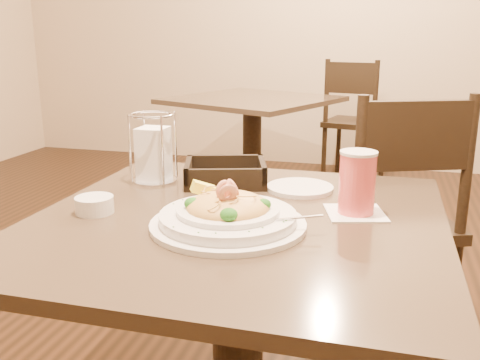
% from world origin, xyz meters
% --- Properties ---
extents(main_table, '(0.90, 0.90, 0.72)m').
position_xyz_m(main_table, '(0.00, 0.00, 0.49)').
color(main_table, black).
rests_on(main_table, ground).
extents(background_table, '(1.18, 1.18, 0.72)m').
position_xyz_m(background_table, '(-0.52, 2.22, 0.49)').
color(background_table, black).
rests_on(background_table, ground).
extents(dining_chair_near, '(0.55, 0.55, 0.93)m').
position_xyz_m(dining_chair_near, '(0.35, 0.77, 0.50)').
color(dining_chair_near, black).
rests_on(dining_chair_near, ground).
extents(dining_chair_far, '(0.50, 0.50, 0.93)m').
position_xyz_m(dining_chair_far, '(0.07, 2.99, 0.50)').
color(dining_chair_far, black).
rests_on(dining_chair_far, ground).
extents(pasta_bowl, '(0.36, 0.33, 0.11)m').
position_xyz_m(pasta_bowl, '(-0.00, -0.07, 0.74)').
color(pasta_bowl, white).
rests_on(pasta_bowl, main_table).
extents(drink_glass, '(0.16, 0.16, 0.14)m').
position_xyz_m(drink_glass, '(0.25, 0.09, 0.79)').
color(drink_glass, white).
rests_on(drink_glass, main_table).
extents(bread_basket, '(0.26, 0.23, 0.06)m').
position_xyz_m(bread_basket, '(-0.11, 0.26, 0.74)').
color(bread_basket, black).
rests_on(bread_basket, main_table).
extents(napkin_caddy, '(0.12, 0.12, 0.19)m').
position_xyz_m(napkin_caddy, '(-0.30, 0.22, 0.80)').
color(napkin_caddy, silver).
rests_on(napkin_caddy, main_table).
extents(side_plate, '(0.19, 0.19, 0.01)m').
position_xyz_m(side_plate, '(0.10, 0.25, 0.72)').
color(side_plate, white).
rests_on(side_plate, main_table).
extents(butter_ramekin, '(0.10, 0.10, 0.04)m').
position_xyz_m(butter_ramekin, '(-0.32, -0.06, 0.73)').
color(butter_ramekin, white).
rests_on(butter_ramekin, main_table).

